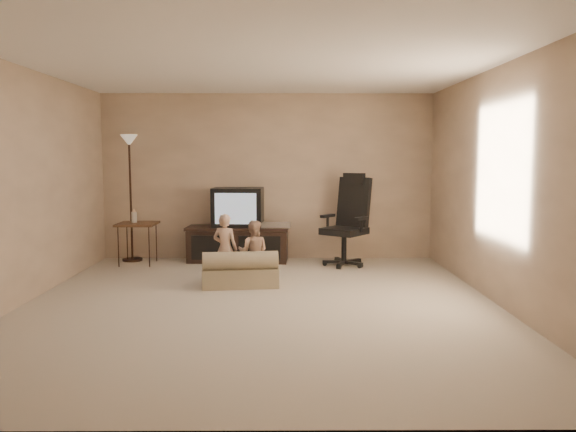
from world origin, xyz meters
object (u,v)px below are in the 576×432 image
(floor_lamp, at_px, (130,169))
(toddler_right, at_px, (253,252))
(office_chair, at_px, (347,232))
(child_sofa, at_px, (240,272))
(side_table, at_px, (137,224))
(toddler_left, at_px, (225,249))
(tv_stand, at_px, (238,231))

(floor_lamp, relative_size, toddler_right, 2.41)
(office_chair, height_order, child_sofa, office_chair)
(side_table, height_order, child_sofa, side_table)
(office_chair, distance_m, toddler_left, 2.01)
(side_table, bearing_deg, toddler_left, -42.36)
(toddler_right, bearing_deg, toddler_left, 9.10)
(floor_lamp, xyz_separation_m, toddler_right, (1.90, -1.52, -0.98))
(child_sofa, distance_m, toddler_left, 0.35)
(toddler_right, bearing_deg, side_table, -30.48)
(office_chair, height_order, toddler_right, office_chair)
(tv_stand, distance_m, floor_lamp, 1.84)
(tv_stand, height_order, office_chair, office_chair)
(floor_lamp, bearing_deg, toddler_right, -38.71)
(office_chair, bearing_deg, side_table, -143.21)
(tv_stand, distance_m, toddler_left, 1.51)
(floor_lamp, height_order, child_sofa, floor_lamp)
(side_table, height_order, toddler_right, side_table)
(floor_lamp, distance_m, child_sofa, 2.71)
(child_sofa, bearing_deg, office_chair, 36.59)
(office_chair, xyz_separation_m, child_sofa, (-1.43, -1.33, -0.30))
(toddler_left, height_order, toddler_right, toddler_left)
(floor_lamp, height_order, toddler_right, floor_lamp)
(toddler_left, bearing_deg, floor_lamp, -25.09)
(side_table, bearing_deg, floor_lamp, 120.06)
(tv_stand, height_order, toddler_left, tv_stand)
(office_chair, height_order, floor_lamp, floor_lamp)
(toddler_left, bearing_deg, tv_stand, -71.83)
(floor_lamp, relative_size, child_sofa, 1.97)
(floor_lamp, bearing_deg, toddler_left, -44.76)
(floor_lamp, xyz_separation_m, toddler_left, (1.56, -1.55, -0.94))
(office_chair, xyz_separation_m, side_table, (-3.03, 0.10, 0.11))
(child_sofa, bearing_deg, toddler_right, 41.69)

